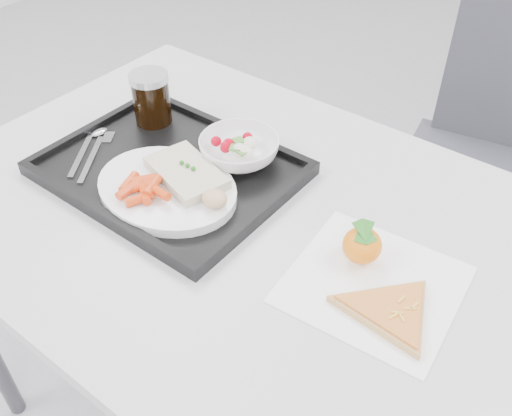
% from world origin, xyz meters
% --- Properties ---
extents(table, '(1.20, 0.80, 0.75)m').
position_xyz_m(table, '(0.00, 0.30, 0.68)').
color(table, silver).
rests_on(table, ground).
extents(chair, '(0.49, 0.49, 0.93)m').
position_xyz_m(chair, '(0.19, 1.13, 0.54)').
color(chair, '#383940').
rests_on(chair, ground).
extents(tray, '(0.45, 0.35, 0.03)m').
position_xyz_m(tray, '(-0.20, 0.30, 0.76)').
color(tray, black).
rests_on(tray, table).
extents(dinner_plate, '(0.27, 0.27, 0.02)m').
position_xyz_m(dinner_plate, '(-0.15, 0.24, 0.77)').
color(dinner_plate, white).
rests_on(dinner_plate, tray).
extents(fish_fillet, '(0.17, 0.13, 0.03)m').
position_xyz_m(fish_fillet, '(-0.14, 0.28, 0.79)').
color(fish_fillet, beige).
rests_on(fish_fillet, dinner_plate).
extents(bread_roll, '(0.05, 0.05, 0.03)m').
position_xyz_m(bread_roll, '(-0.04, 0.25, 0.80)').
color(bread_roll, '#EFDC93').
rests_on(bread_roll, dinner_plate).
extents(salad_bowl, '(0.15, 0.15, 0.05)m').
position_xyz_m(salad_bowl, '(-0.11, 0.40, 0.79)').
color(salad_bowl, white).
rests_on(salad_bowl, tray).
extents(cola_glass, '(0.08, 0.08, 0.11)m').
position_xyz_m(cola_glass, '(-0.34, 0.40, 0.82)').
color(cola_glass, black).
rests_on(cola_glass, tray).
extents(cutlery, '(0.13, 0.16, 0.01)m').
position_xyz_m(cutlery, '(-0.36, 0.25, 0.77)').
color(cutlery, silver).
rests_on(cutlery, tray).
extents(napkin, '(0.27, 0.26, 0.00)m').
position_xyz_m(napkin, '(0.25, 0.29, 0.75)').
color(napkin, white).
rests_on(napkin, table).
extents(tangerine, '(0.07, 0.07, 0.07)m').
position_xyz_m(tangerine, '(0.20, 0.32, 0.79)').
color(tangerine, orange).
rests_on(tangerine, napkin).
extents(pizza_slice, '(0.24, 0.24, 0.02)m').
position_xyz_m(pizza_slice, '(0.29, 0.25, 0.76)').
color(pizza_slice, tan).
rests_on(pizza_slice, napkin).
extents(carrot_pile, '(0.10, 0.09, 0.03)m').
position_xyz_m(carrot_pile, '(-0.16, 0.20, 0.79)').
color(carrot_pile, red).
rests_on(carrot_pile, dinner_plate).
extents(salad_contents, '(0.09, 0.07, 0.02)m').
position_xyz_m(salad_contents, '(-0.11, 0.39, 0.80)').
color(salad_contents, '#AB0114').
rests_on(salad_contents, salad_bowl).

